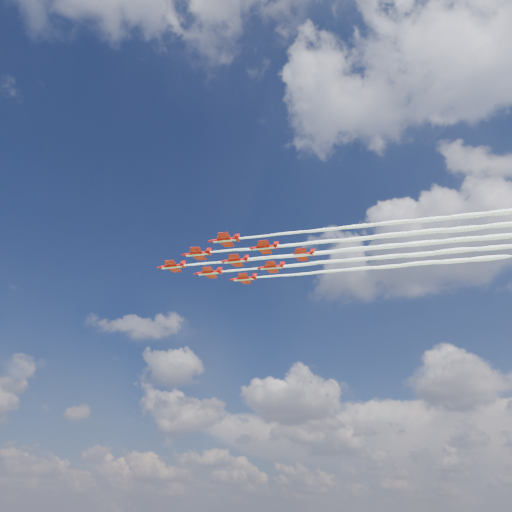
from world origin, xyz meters
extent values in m
cylinder|color=red|center=(-11.16, -3.52, 74.84)|extent=(6.71, 3.64, 0.95)
cone|color=red|center=(-15.11, -5.26, 74.84)|extent=(1.96, 1.56, 0.95)
cone|color=red|center=(-7.44, -1.90, 74.84)|extent=(1.53, 1.31, 0.86)
ellipsoid|color=black|center=(-12.74, -4.22, 75.23)|extent=(1.96, 1.44, 0.62)
cube|color=red|center=(-10.76, -3.35, 74.80)|extent=(5.72, 8.39, 0.12)
cube|color=red|center=(-7.99, -2.14, 74.84)|extent=(2.35, 3.33, 0.10)
cube|color=red|center=(-7.83, -2.07, 75.62)|extent=(1.31, 0.66, 1.55)
cube|color=silver|center=(-11.16, -3.52, 74.41)|extent=(6.24, 3.31, 0.10)
cylinder|color=red|center=(0.55, -5.32, 74.84)|extent=(6.71, 3.64, 0.95)
cone|color=red|center=(-3.40, -7.05, 74.84)|extent=(1.96, 1.56, 0.95)
cone|color=red|center=(4.27, -3.70, 74.84)|extent=(1.53, 1.31, 0.86)
ellipsoid|color=black|center=(-1.03, -6.02, 75.23)|extent=(1.96, 1.44, 0.62)
cube|color=red|center=(0.95, -5.15, 74.80)|extent=(5.72, 8.39, 0.12)
cube|color=red|center=(3.72, -3.94, 74.84)|extent=(2.35, 3.33, 0.10)
cube|color=red|center=(3.87, -3.87, 75.62)|extent=(1.31, 0.66, 1.55)
cube|color=silver|center=(0.55, -5.32, 74.41)|extent=(6.24, 3.31, 0.10)
cylinder|color=red|center=(-4.53, 6.30, 74.84)|extent=(6.71, 3.64, 0.95)
cone|color=red|center=(-8.49, 4.57, 74.84)|extent=(1.96, 1.56, 0.95)
cone|color=red|center=(-0.82, 7.93, 74.84)|extent=(1.53, 1.31, 0.86)
ellipsoid|color=black|center=(-6.12, 5.61, 75.23)|extent=(1.96, 1.44, 0.62)
cube|color=red|center=(-4.14, 6.47, 74.80)|extent=(5.72, 8.39, 0.12)
cube|color=red|center=(-1.37, 7.68, 74.84)|extent=(2.35, 3.33, 0.10)
cube|color=red|center=(-1.21, 7.75, 75.62)|extent=(1.31, 0.66, 1.55)
cube|color=silver|center=(-4.53, 6.30, 74.41)|extent=(6.24, 3.31, 0.10)
cylinder|color=red|center=(12.26, -7.12, 74.84)|extent=(6.71, 3.64, 0.95)
cone|color=red|center=(8.31, -8.85, 74.84)|extent=(1.96, 1.56, 0.95)
cone|color=red|center=(15.98, -5.49, 74.84)|extent=(1.53, 1.31, 0.86)
ellipsoid|color=black|center=(10.68, -7.81, 75.23)|extent=(1.96, 1.44, 0.62)
cube|color=red|center=(12.66, -6.95, 74.80)|extent=(5.72, 8.39, 0.12)
cube|color=red|center=(15.43, -5.74, 74.84)|extent=(2.35, 3.33, 0.10)
cube|color=red|center=(15.58, -5.67, 75.62)|extent=(1.31, 0.66, 1.55)
cube|color=silver|center=(12.26, -7.12, 74.41)|extent=(6.24, 3.31, 0.10)
cylinder|color=red|center=(7.17, 4.50, 74.84)|extent=(6.71, 3.64, 0.95)
cone|color=red|center=(3.22, 2.77, 74.84)|extent=(1.96, 1.56, 0.95)
cone|color=red|center=(10.89, 6.13, 74.84)|extent=(1.53, 1.31, 0.86)
ellipsoid|color=black|center=(5.59, 3.81, 75.23)|extent=(1.96, 1.44, 0.62)
cube|color=red|center=(7.57, 4.67, 74.80)|extent=(5.72, 8.39, 0.12)
cube|color=red|center=(10.34, 5.89, 74.84)|extent=(2.35, 3.33, 0.10)
cube|color=red|center=(10.50, 5.95, 75.62)|extent=(1.31, 0.66, 1.55)
cube|color=silver|center=(7.17, 4.50, 74.41)|extent=(6.24, 3.31, 0.10)
cylinder|color=red|center=(2.09, 16.12, 74.84)|extent=(6.71, 3.64, 0.95)
cone|color=red|center=(-1.87, 14.39, 74.84)|extent=(1.96, 1.56, 0.95)
cone|color=red|center=(5.81, 17.75, 74.84)|extent=(1.53, 1.31, 0.86)
ellipsoid|color=black|center=(0.51, 15.43, 75.23)|extent=(1.96, 1.44, 0.62)
cube|color=red|center=(2.48, 16.29, 74.80)|extent=(5.72, 8.39, 0.12)
cube|color=red|center=(5.25, 17.51, 74.84)|extent=(2.35, 3.33, 0.10)
cube|color=red|center=(5.41, 17.58, 75.62)|extent=(1.31, 0.66, 1.55)
cube|color=silver|center=(2.09, 16.12, 74.41)|extent=(6.24, 3.31, 0.10)
cylinder|color=red|center=(18.88, 2.70, 74.84)|extent=(6.71, 3.64, 0.95)
cone|color=red|center=(14.93, 0.97, 74.84)|extent=(1.96, 1.56, 0.95)
cone|color=red|center=(22.60, 4.33, 74.84)|extent=(1.53, 1.31, 0.86)
ellipsoid|color=black|center=(17.30, 2.01, 75.23)|extent=(1.96, 1.44, 0.62)
cube|color=red|center=(19.28, 2.88, 74.80)|extent=(5.72, 8.39, 0.12)
cube|color=red|center=(22.05, 4.09, 74.84)|extent=(2.35, 3.33, 0.10)
cube|color=red|center=(22.21, 4.16, 75.62)|extent=(1.31, 0.66, 1.55)
cube|color=silver|center=(18.88, 2.70, 74.41)|extent=(6.24, 3.31, 0.10)
cylinder|color=red|center=(13.80, 14.32, 74.84)|extent=(6.71, 3.64, 0.95)
cone|color=red|center=(9.84, 12.59, 74.84)|extent=(1.96, 1.56, 0.95)
cone|color=red|center=(17.51, 15.95, 74.84)|extent=(1.53, 1.31, 0.86)
ellipsoid|color=black|center=(12.21, 13.63, 75.23)|extent=(1.96, 1.44, 0.62)
cube|color=red|center=(14.19, 14.50, 74.80)|extent=(5.72, 8.39, 0.12)
cube|color=red|center=(16.96, 15.71, 74.84)|extent=(2.35, 3.33, 0.10)
cube|color=red|center=(17.12, 15.78, 75.62)|extent=(1.31, 0.66, 1.55)
cube|color=silver|center=(13.80, 14.32, 74.41)|extent=(6.24, 3.31, 0.10)
cylinder|color=red|center=(25.51, 12.53, 74.84)|extent=(6.71, 3.64, 0.95)
cone|color=red|center=(21.55, 10.79, 74.84)|extent=(1.96, 1.56, 0.95)
cone|color=red|center=(29.22, 14.15, 74.84)|extent=(1.53, 1.31, 0.86)
ellipsoid|color=black|center=(23.92, 11.83, 75.23)|extent=(1.96, 1.44, 0.62)
cube|color=red|center=(25.90, 12.70, 74.80)|extent=(5.72, 8.39, 0.12)
cube|color=red|center=(28.67, 13.91, 74.84)|extent=(2.35, 3.33, 0.10)
cube|color=red|center=(28.83, 13.98, 75.62)|extent=(1.31, 0.66, 1.55)
cube|color=silver|center=(25.51, 12.53, 74.41)|extent=(6.24, 3.31, 0.10)
camera|label=1|loc=(87.87, -101.51, 4.00)|focal=35.00mm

